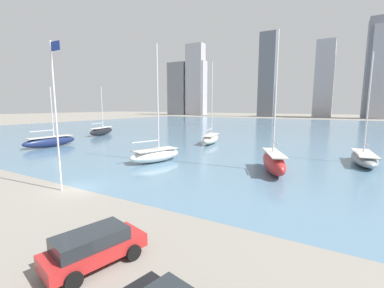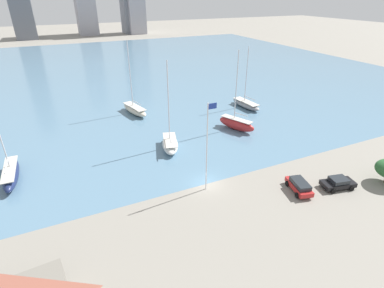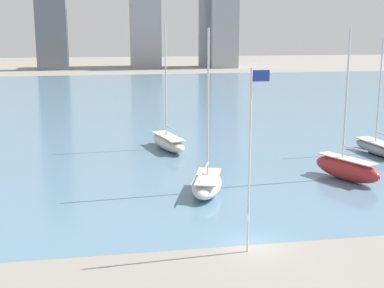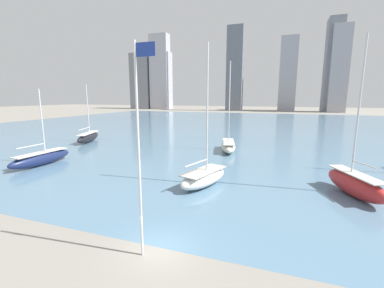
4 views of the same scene
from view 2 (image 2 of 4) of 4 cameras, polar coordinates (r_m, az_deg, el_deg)
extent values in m
plane|color=gray|center=(41.60, 2.84, -7.58)|extent=(500.00, 500.00, 0.00)
cube|color=slate|center=(104.17, -15.69, 12.94)|extent=(180.00, 140.00, 0.00)
cylinder|color=silver|center=(37.41, 2.84, -0.96)|extent=(0.14, 0.14, 12.14)
cube|color=#1E3899|center=(35.43, 3.94, 7.23)|extent=(1.10, 0.03, 0.70)
ellipsoid|color=#19234C|center=(48.97, -31.22, -4.93)|extent=(2.11, 9.36, 1.79)
cube|color=#BCB7AD|center=(48.58, -31.46, -4.08)|extent=(1.73, 7.68, 0.10)
cube|color=#2D2D33|center=(49.20, -31.09, -5.42)|extent=(0.18, 1.68, 0.81)
cylinder|color=silver|center=(47.43, -32.63, 0.84)|extent=(0.18, 0.18, 8.56)
cylinder|color=silver|center=(46.92, -31.91, -3.63)|extent=(0.20, 4.03, 0.14)
ellipsoid|color=#B72828|center=(57.73, 8.45, 3.77)|extent=(4.81, 7.84, 2.20)
cube|color=#BCB7AD|center=(57.33, 8.52, 4.74)|extent=(3.94, 6.42, 0.10)
cube|color=#2D2D33|center=(57.97, 8.41, 3.22)|extent=(0.70, 1.34, 0.99)
cylinder|color=silver|center=(55.58, 8.46, 10.95)|extent=(0.18, 0.18, 12.58)
cylinder|color=silver|center=(56.48, 9.33, 5.58)|extent=(1.29, 2.72, 0.14)
ellipsoid|color=beige|center=(66.12, -10.84, 6.40)|extent=(4.30, 9.15, 1.70)
cube|color=#BCB7AD|center=(65.85, -10.90, 7.05)|extent=(3.52, 7.51, 0.10)
cube|color=#2D2D33|center=(66.29, -10.81, 6.02)|extent=(0.52, 1.59, 0.77)
cylinder|color=silver|center=(64.49, -11.72, 12.88)|extent=(0.18, 0.18, 13.48)
cylinder|color=silver|center=(64.52, -10.51, 7.75)|extent=(0.96, 3.54, 0.14)
ellipsoid|color=white|center=(50.27, -4.19, -0.01)|extent=(4.62, 7.62, 1.64)
cube|color=#BCB7AD|center=(49.93, -4.22, 0.78)|extent=(3.79, 6.25, 0.10)
cube|color=#2D2D33|center=(50.47, -4.18, -0.46)|extent=(0.54, 1.28, 0.74)
cylinder|color=silver|center=(47.92, -4.53, 8.07)|extent=(0.18, 0.18, 12.93)
cylinder|color=silver|center=(48.20, -4.17, 1.30)|extent=(1.28, 3.66, 0.14)
ellipsoid|color=gray|center=(69.79, 10.23, 7.45)|extent=(3.28, 8.89, 1.45)
cube|color=#BCB7AD|center=(69.58, 10.28, 7.97)|extent=(2.69, 7.29, 0.10)
cube|color=#2D2D33|center=(69.93, 10.21, 7.14)|extent=(0.30, 1.57, 0.65)
cylinder|color=silver|center=(68.38, 10.34, 12.90)|extent=(0.18, 0.18, 11.94)
cylinder|color=silver|center=(68.44, 10.94, 8.61)|extent=(0.46, 3.48, 0.14)
cube|color=black|center=(44.98, 26.03, -6.78)|extent=(4.74, 2.93, 0.60)
cube|color=#23282D|center=(44.69, 26.18, -6.17)|extent=(2.54, 2.21, 0.55)
cylinder|color=black|center=(43.70, 25.30, -8.12)|extent=(0.71, 0.42, 0.67)
cylinder|color=black|center=(45.02, 23.80, -6.71)|extent=(0.71, 0.42, 0.67)
cylinder|color=black|center=(45.32, 28.09, -7.49)|extent=(0.71, 0.42, 0.67)
cylinder|color=black|center=(46.59, 26.56, -6.15)|extent=(0.71, 0.42, 0.67)
cube|color=#B22323|center=(42.29, 19.68, -7.62)|extent=(2.83, 4.67, 0.62)
cube|color=#23282D|center=(41.84, 19.93, -7.06)|extent=(2.30, 3.35, 0.60)
cylinder|color=black|center=(42.98, 17.67, -7.17)|extent=(0.42, 0.77, 0.73)
cylinder|color=black|center=(43.84, 19.85, -6.82)|extent=(0.42, 0.77, 0.73)
cylinder|color=black|center=(41.09, 19.37, -9.20)|extent=(0.42, 0.77, 0.73)
cylinder|color=black|center=(42.00, 21.62, -8.78)|extent=(0.42, 0.77, 0.73)
camera|label=1|loc=(42.63, 36.44, -1.50)|focal=24.00mm
camera|label=3|loc=(11.35, 59.02, -45.47)|focal=50.00mm
camera|label=4|loc=(32.00, 25.21, -2.40)|focal=24.00mm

